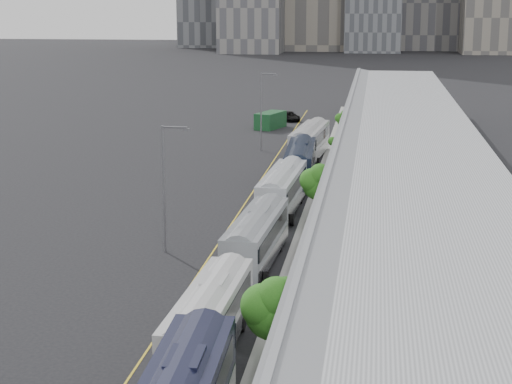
% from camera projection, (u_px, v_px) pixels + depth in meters
% --- Properties ---
extents(sidewalk, '(10.00, 170.00, 0.12)m').
position_uv_depth(sidewalk, '(358.00, 240.00, 65.60)').
color(sidewalk, gray).
rests_on(sidewalk, ground).
extents(lane_line, '(0.12, 160.00, 0.02)m').
position_uv_depth(lane_line, '(224.00, 235.00, 67.04)').
color(lane_line, gold).
rests_on(lane_line, ground).
extents(depot, '(12.45, 160.40, 7.20)m').
position_uv_depth(depot, '(413.00, 198.00, 64.30)').
color(depot, gray).
rests_on(depot, ground).
extents(bus_2, '(2.84, 12.39, 3.60)m').
position_uv_depth(bus_2, '(209.00, 325.00, 44.35)').
color(bus_2, '#BCBCBE').
rests_on(bus_2, ground).
extents(bus_3, '(3.16, 12.76, 3.70)m').
position_uv_depth(bus_3, '(256.00, 243.00, 59.34)').
color(bus_3, gray).
rests_on(bus_3, ground).
extents(bus_4, '(3.21, 13.15, 3.81)m').
position_uv_depth(bus_4, '(283.00, 194.00, 74.26)').
color(bus_4, silver).
rests_on(bus_4, ground).
extents(bus_5, '(3.26, 13.47, 3.91)m').
position_uv_depth(bus_5, '(300.00, 166.00, 86.70)').
color(bus_5, black).
rests_on(bus_5, ground).
extents(bus_6, '(3.85, 13.85, 4.00)m').
position_uv_depth(bus_6, '(310.00, 145.00, 99.44)').
color(bus_6, '#B9B9BB').
rests_on(bus_6, ground).
extents(tree_1, '(2.96, 2.96, 4.88)m').
position_uv_depth(tree_1, '(274.00, 303.00, 42.20)').
color(tree_1, black).
rests_on(tree_1, ground).
extents(tree_2, '(2.59, 2.59, 5.05)m').
position_uv_depth(tree_2, '(318.00, 180.00, 69.67)').
color(tree_2, black).
rests_on(tree_2, ground).
extents(tree_3, '(1.23, 1.23, 4.33)m').
position_uv_depth(tree_3, '(337.00, 144.00, 88.08)').
color(tree_3, black).
rests_on(tree_3, ground).
extents(tree_4, '(1.64, 1.64, 4.16)m').
position_uv_depth(tree_4, '(344.00, 119.00, 108.87)').
color(tree_4, black).
rests_on(tree_4, ground).
extents(street_lamp_near, '(2.04, 0.22, 9.34)m').
position_uv_depth(street_lamp_near, '(166.00, 180.00, 61.48)').
color(street_lamp_near, '#59595E').
rests_on(street_lamp_near, ground).
extents(street_lamp_far, '(2.04, 0.22, 9.53)m').
position_uv_depth(street_lamp_far, '(263.00, 106.00, 104.16)').
color(street_lamp_far, '#59595E').
rests_on(street_lamp_far, ground).
extents(shipping_container, '(4.23, 6.31, 2.34)m').
position_uv_depth(shipping_container, '(270.00, 120.00, 123.60)').
color(shipping_container, '#133E1E').
rests_on(shipping_container, ground).
extents(suv, '(3.91, 5.47, 1.38)m').
position_uv_depth(suv, '(290.00, 116.00, 131.57)').
color(suv, black).
rests_on(suv, ground).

